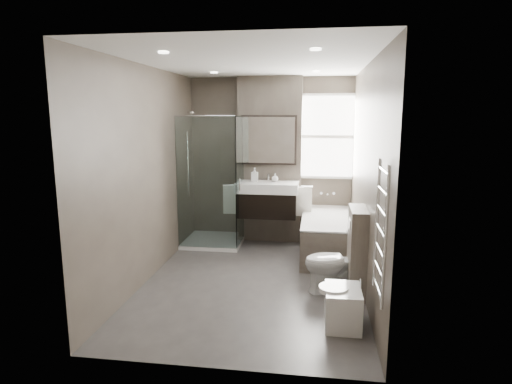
% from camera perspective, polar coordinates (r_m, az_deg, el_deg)
% --- Properties ---
extents(room, '(2.70, 3.90, 2.70)m').
position_cam_1_polar(room, '(5.07, -0.30, 2.12)').
color(room, '#43403E').
rests_on(room, ground).
extents(vanity_pier, '(1.00, 0.25, 2.60)m').
position_cam_1_polar(vanity_pier, '(6.82, 1.86, 4.25)').
color(vanity_pier, '#524A41').
rests_on(vanity_pier, ground).
extents(vanity, '(0.95, 0.47, 0.66)m').
position_cam_1_polar(vanity, '(6.56, 1.50, -0.93)').
color(vanity, black).
rests_on(vanity, vanity_pier).
extents(mirror_cabinet, '(0.86, 0.08, 0.76)m').
position_cam_1_polar(mirror_cabinet, '(6.63, 1.72, 6.94)').
color(mirror_cabinet, black).
rests_on(mirror_cabinet, vanity_pier).
extents(towel_left, '(0.24, 0.06, 0.44)m').
position_cam_1_polar(towel_left, '(6.63, -3.33, -1.01)').
color(towel_left, silver).
rests_on(towel_left, vanity_pier).
extents(towel_right, '(0.24, 0.06, 0.44)m').
position_cam_1_polar(towel_right, '(6.51, 6.38, -1.27)').
color(towel_right, silver).
rests_on(towel_right, vanity_pier).
extents(shower_enclosure, '(0.90, 0.90, 2.00)m').
position_cam_1_polar(shower_enclosure, '(6.67, -5.02, -2.98)').
color(shower_enclosure, white).
rests_on(shower_enclosure, ground).
extents(bathtub, '(0.75, 1.60, 0.57)m').
position_cam_1_polar(bathtub, '(6.31, 9.56, -5.52)').
color(bathtub, '#524A41').
rests_on(bathtub, ground).
extents(window, '(0.98, 0.06, 1.33)m').
position_cam_1_polar(window, '(6.85, 9.53, 7.29)').
color(window, white).
rests_on(window, room).
extents(toilet, '(0.76, 0.54, 0.70)m').
position_cam_1_polar(toilet, '(5.06, 10.44, -9.18)').
color(toilet, white).
rests_on(toilet, ground).
extents(cistern_box, '(0.19, 0.55, 1.00)m').
position_cam_1_polar(cistern_box, '(4.98, 13.30, -7.77)').
color(cistern_box, '#524A41').
rests_on(cistern_box, ground).
extents(bidet, '(0.41, 0.47, 0.49)m').
position_cam_1_polar(bidet, '(4.36, 11.42, -14.68)').
color(bidet, white).
rests_on(bidet, ground).
extents(towel_radiator, '(0.03, 0.49, 1.10)m').
position_cam_1_polar(towel_radiator, '(3.53, 16.32, -4.99)').
color(towel_radiator, silver).
rests_on(towel_radiator, room).
extents(soap_bottle_a, '(0.10, 0.10, 0.22)m').
position_cam_1_polar(soap_bottle_a, '(6.57, -0.18, 2.33)').
color(soap_bottle_a, white).
rests_on(soap_bottle_a, vanity).
extents(soap_bottle_b, '(0.10, 0.10, 0.13)m').
position_cam_1_polar(soap_bottle_b, '(6.59, 2.56, 1.95)').
color(soap_bottle_b, white).
rests_on(soap_bottle_b, vanity).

